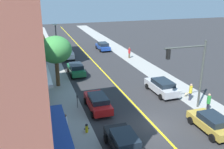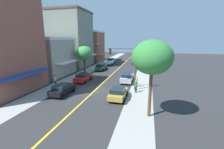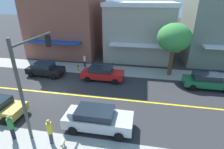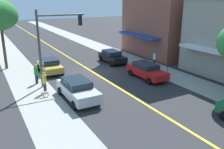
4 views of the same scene
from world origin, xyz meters
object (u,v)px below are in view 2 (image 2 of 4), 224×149
red_sedan_left_curb (83,77)px  pedestrian_yellow_shirt (137,81)px  pedestrian_red_shirt (143,64)px  gold_sedan_right_curb (118,93)px  street_tree_left_near (152,58)px  fire_hydrant (63,84)px  street_tree_right_corner (84,53)px  small_dog (138,84)px  white_pickup_truck (110,61)px  silver_sedan_right_curb (127,77)px  black_sedan_left_curb (63,89)px  pedestrian_green_shirt (136,86)px  green_sedan_left_curb (101,67)px  pedestrian_white_shirt (55,80)px  traffic_light_mast (127,61)px  blue_sedan_right_curb (136,61)px  parking_meter (76,75)px  street_lamp (98,53)px

red_sedan_left_curb → pedestrian_yellow_shirt: (9.60, -1.02, 0.18)m
pedestrian_red_shirt → pedestrian_yellow_shirt: pedestrian_red_shirt is taller
gold_sedan_right_curb → pedestrian_red_shirt: pedestrian_red_shirt is taller
street_tree_left_near → fire_hydrant: (-13.43, 6.74, -5.40)m
street_tree_right_corner → small_dog: size_ratio=9.19×
white_pickup_truck → pedestrian_yellow_shirt: bearing=-155.6°
silver_sedan_right_curb → black_sedan_left_curb: silver_sedan_right_curb is taller
pedestrian_red_shirt → pedestrian_green_shirt: bearing=-0.4°
green_sedan_left_curb → pedestrian_green_shirt: size_ratio=2.60×
street_tree_right_corner → silver_sedan_right_curb: size_ratio=1.26×
street_tree_left_near → fire_hydrant: street_tree_left_near is taller
red_sedan_left_curb → silver_sedan_right_curb: bearing=-78.5°
fire_hydrant → green_sedan_left_curb: green_sedan_left_curb is taller
street_tree_right_corner → pedestrian_white_shirt: bearing=-93.2°
street_tree_right_corner → pedestrian_red_shirt: (12.84, 8.95, -3.39)m
traffic_light_mast → blue_sedan_right_curb: traffic_light_mast is taller
parking_meter → pedestrian_red_shirt: 19.48m
traffic_light_mast → street_tree_left_near: bearing=113.2°
pedestrian_red_shirt → parking_meter: bearing=-36.8°
street_lamp → pedestrian_green_shirt: size_ratio=3.57×
black_sedan_left_curb → white_pickup_truck: bearing=1.9°
red_sedan_left_curb → white_pickup_truck: (-0.10, 20.20, 0.10)m
street_tree_left_near → pedestrian_red_shirt: bearing=93.4°
traffic_light_mast → red_sedan_left_curb: bearing=-17.2°
black_sedan_left_curb → small_dog: 11.88m
gold_sedan_right_curb → white_pickup_truck: bearing=16.9°
silver_sedan_right_curb → pedestrian_yellow_shirt: size_ratio=2.63×
red_sedan_left_curb → green_sedan_left_curb: bearing=0.7°
street_tree_left_near → red_sedan_left_curb: (-11.53, 10.29, -4.98)m
gold_sedan_right_curb → pedestrian_white_shirt: (-11.17, 3.32, 0.15)m
fire_hydrant → white_pickup_truck: 23.82m
blue_sedan_right_curb → traffic_light_mast: bearing=-177.9°
traffic_light_mast → fire_hydrant: bearing=5.6°
red_sedan_left_curb → pedestrian_green_shirt: 10.36m
pedestrian_white_shirt → small_dog: 13.67m
fire_hydrant → black_sedan_left_curb: 3.83m
white_pickup_truck → traffic_light_mast: bearing=-160.0°
silver_sedan_right_curb → blue_sedan_right_curb: 21.78m
parking_meter → green_sedan_left_curb: green_sedan_left_curb is taller
black_sedan_left_curb → blue_sedan_right_curb: (7.34, 30.14, 0.01)m
traffic_light_mast → blue_sedan_right_curb: size_ratio=1.48×
parking_meter → pedestrian_yellow_shirt: (11.40, -1.92, 0.06)m
red_sedan_left_curb → gold_sedan_right_curb: bearing=-130.0°
green_sedan_left_curb → pedestrian_yellow_shirt: pedestrian_yellow_shirt is taller
street_tree_right_corner → pedestrian_green_shirt: 17.13m
parking_meter → black_sedan_left_curb: black_sedan_left_curb is taller
traffic_light_mast → pedestrian_white_shirt: traffic_light_mast is taller
street_tree_left_near → traffic_light_mast: bearing=113.2°
parking_meter → green_sedan_left_curb: bearing=80.2°
pedestrian_white_shirt → small_dog: size_ratio=2.60×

